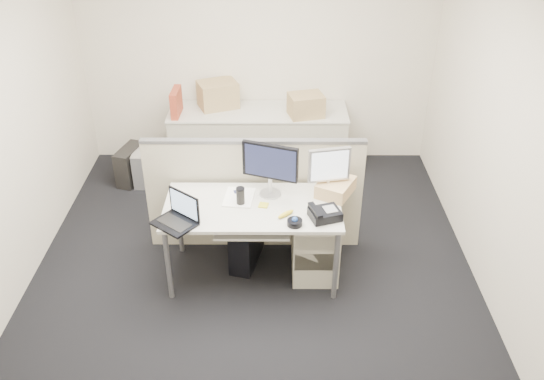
{
  "coord_description": "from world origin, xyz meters",
  "views": [
    {
      "loc": [
        0.18,
        -4.06,
        3.42
      ],
      "look_at": [
        0.17,
        0.15,
        0.79
      ],
      "focal_mm": 38.0,
      "sensor_mm": 36.0,
      "label": 1
    }
  ],
  "objects_px": {
    "desk": "(253,212)",
    "desk_phone": "(325,214)",
    "monitor_main": "(270,170)",
    "laptop": "(173,212)"
  },
  "relations": [
    {
      "from": "desk",
      "to": "monitor_main",
      "type": "relative_size",
      "value": 3.06
    },
    {
      "from": "desk",
      "to": "desk_phone",
      "type": "height_order",
      "value": "desk_phone"
    },
    {
      "from": "desk",
      "to": "desk_phone",
      "type": "distance_m",
      "value": 0.63
    },
    {
      "from": "laptop",
      "to": "desk_phone",
      "type": "xyz_separation_m",
      "value": [
        1.22,
        0.1,
        -0.09
      ]
    },
    {
      "from": "desk",
      "to": "monitor_main",
      "type": "xyz_separation_m",
      "value": [
        0.15,
        0.18,
        0.31
      ]
    },
    {
      "from": "monitor_main",
      "to": "laptop",
      "type": "height_order",
      "value": "monitor_main"
    },
    {
      "from": "desk",
      "to": "laptop",
      "type": "height_order",
      "value": "laptop"
    },
    {
      "from": "monitor_main",
      "to": "laptop",
      "type": "relative_size",
      "value": 1.48
    },
    {
      "from": "monitor_main",
      "to": "desk_phone",
      "type": "distance_m",
      "value": 0.61
    },
    {
      "from": "desk",
      "to": "monitor_main",
      "type": "bearing_deg",
      "value": 50.19
    }
  ]
}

